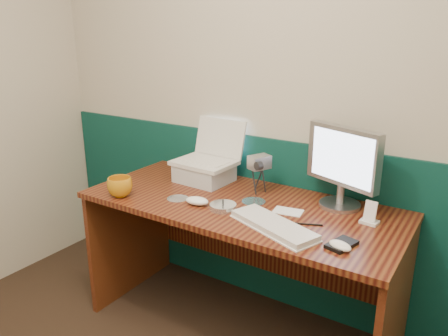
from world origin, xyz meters
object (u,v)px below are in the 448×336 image
Objects in this scene: desk at (239,268)px; mug at (120,187)px; laptop at (204,141)px; keyboard at (273,226)px; camcorder at (259,176)px; monitor at (343,168)px.

desk is 0.76m from mug.
keyboard is (0.61, -0.34, -0.22)m from laptop.
keyboard is 2.25× the size of camcorder.
laptop is 0.83× the size of monitor.
camcorder is (0.58, 0.44, 0.04)m from mug.
desk is 3.80× the size of keyboard.
monitor is (0.77, 0.06, -0.04)m from laptop.
monitor is 0.93× the size of keyboard.
desk is 4.07× the size of monitor.
mug is (-0.57, -0.26, 0.43)m from desk.
laptop reaches higher than mug.
mug is 0.69× the size of camcorder.
laptop is 0.73m from keyboard.
monitor is at bearing 26.54° from desk.
monitor is 3.06× the size of mug.
desk is 8.55× the size of camcorder.
monitor is 0.44m from camcorder.
monitor is (0.44, 0.22, 0.57)m from desk.
laptop is 0.77m from monitor.
desk is 12.44× the size of mug.
monitor reaches higher than laptop.
desk is at bearing -69.00° from camcorder.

